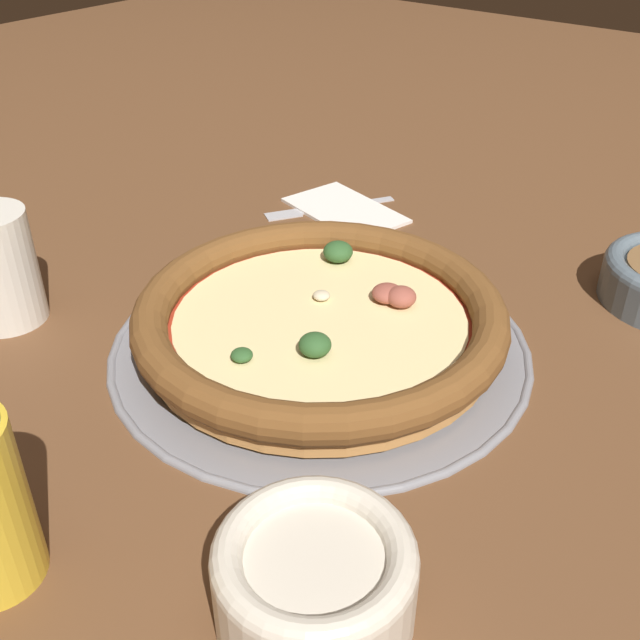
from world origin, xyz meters
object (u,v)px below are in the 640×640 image
object	(u,v)px
napkin	(345,209)
pizza	(320,318)
pizza_tray	(320,343)
bowl_near	(315,578)
fork	(323,208)

from	to	relation	value
napkin	pizza	bearing A→B (deg)	-58.05
pizza_tray	pizza	bearing A→B (deg)	78.98
bowl_near	napkin	xyz separation A→B (m)	(-0.33, 0.48, -0.03)
pizza_tray	bowl_near	xyz separation A→B (m)	(0.17, -0.23, 0.03)
napkin	fork	distance (m)	0.03
pizza_tray	napkin	bearing A→B (deg)	121.90
bowl_near	pizza	bearing A→B (deg)	127.28
bowl_near	fork	size ratio (longest dim) A/B	0.79
pizza_tray	fork	size ratio (longest dim) A/B	2.53
pizza	bowl_near	xyz separation A→B (m)	(0.17, -0.23, 0.00)
pizza_tray	fork	world-z (taller)	pizza_tray
pizza_tray	bowl_near	distance (m)	0.29
fork	pizza_tray	bearing A→B (deg)	69.78
pizza_tray	fork	distance (m)	0.30
pizza	bowl_near	size ratio (longest dim) A/B	2.79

